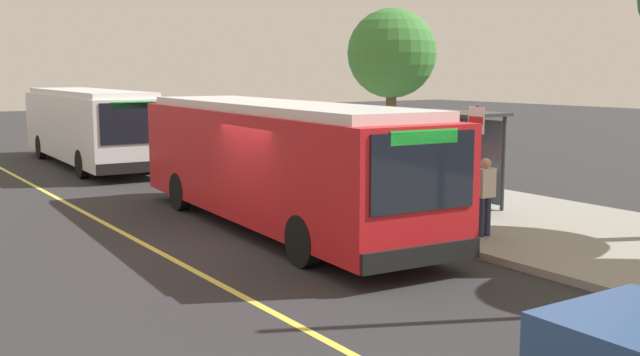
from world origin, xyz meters
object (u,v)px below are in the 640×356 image
object	(u,v)px
transit_bus_second	(89,124)
pedestrian_commuter	(485,192)
route_sign_post	(476,153)
transit_bus_main	(276,160)
waiting_bench	(447,186)

from	to	relation	value
transit_bus_second	pedestrian_commuter	world-z (taller)	transit_bus_second
transit_bus_second	route_sign_post	xyz separation A→B (m)	(18.11, 2.73, 0.34)
transit_bus_second	route_sign_post	size ratio (longest dim) A/B	4.07
pedestrian_commuter	transit_bus_main	bearing A→B (deg)	-142.50
transit_bus_main	route_sign_post	xyz separation A→B (m)	(3.80, 2.63, 0.34)
transit_bus_second	waiting_bench	distance (m)	15.61
route_sign_post	pedestrian_commuter	distance (m)	0.89
transit_bus_second	route_sign_post	bearing A→B (deg)	8.57
pedestrian_commuter	waiting_bench	bearing A→B (deg)	148.54
pedestrian_commuter	route_sign_post	bearing A→B (deg)	-93.01
waiting_bench	route_sign_post	size ratio (longest dim) A/B	0.57
transit_bus_main	transit_bus_second	world-z (taller)	same
transit_bus_main	waiting_bench	size ratio (longest dim) A/B	7.07
transit_bus_second	waiting_bench	bearing A→B (deg)	19.16
route_sign_post	waiting_bench	bearing A→B (deg)	144.92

